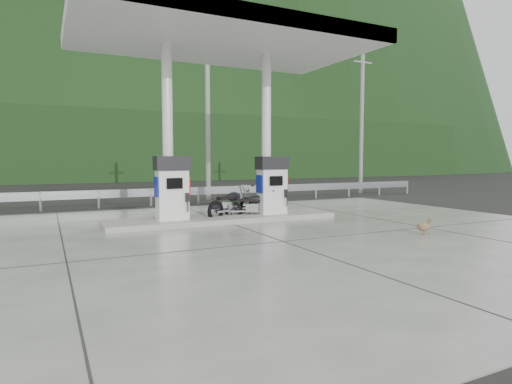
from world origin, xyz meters
name	(u,v)px	position (x,y,z in m)	size (l,w,h in m)	color
ground	(263,235)	(0.00, 0.00, 0.00)	(160.00, 160.00, 0.00)	black
forecourt_apron	(263,235)	(0.00, 0.00, 0.01)	(18.00, 14.00, 0.02)	slate
pump_island	(225,219)	(0.00, 2.50, 0.10)	(7.00, 1.40, 0.15)	#9E9A93
gas_pump_left	(172,188)	(-1.60, 2.50, 1.07)	(0.95, 0.55, 1.80)	white
gas_pump_right	(272,185)	(1.60, 2.50, 1.07)	(0.95, 0.55, 1.80)	white
canopy_column_left	(168,132)	(-1.60, 2.90, 2.67)	(0.30, 0.30, 5.00)	white
canopy_column_right	(266,135)	(1.60, 2.90, 2.67)	(0.30, 0.30, 5.00)	white
canopy_roof	(224,39)	(0.00, 2.50, 5.37)	(8.50, 5.00, 0.40)	white
guardrail	(175,188)	(0.00, 8.00, 0.71)	(26.00, 0.16, 1.42)	gray
road	(156,198)	(0.00, 11.50, 0.00)	(60.00, 7.00, 0.01)	black
utility_pole_b	(208,113)	(2.00, 9.50, 4.00)	(0.22, 0.22, 8.00)	gray
utility_pole_c	(362,121)	(11.00, 9.50, 4.00)	(0.22, 0.22, 8.00)	gray
tree_band	(106,147)	(0.00, 30.00, 3.00)	(80.00, 6.00, 6.00)	black
forested_hills	(81,172)	(0.00, 60.00, 0.00)	(100.00, 40.00, 140.00)	black
motorcycle_left	(253,206)	(1.01, 2.65, 0.42)	(1.68, 0.53, 0.80)	black
motorcycle_right	(231,204)	(0.41, 2.97, 0.47)	(1.91, 0.60, 0.90)	black
duck	(424,227)	(3.62, -1.74, 0.19)	(0.48, 0.14, 0.35)	brown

